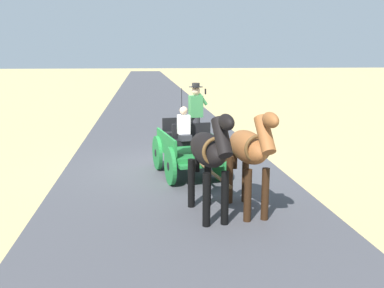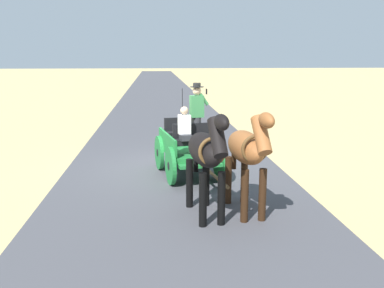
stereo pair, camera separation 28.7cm
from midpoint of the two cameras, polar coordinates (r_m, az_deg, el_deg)
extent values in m
plane|color=tan|center=(12.33, -3.44, -3.12)|extent=(200.00, 200.00, 0.00)
cube|color=#424247|center=(12.33, -3.44, -3.11)|extent=(6.13, 160.00, 0.01)
cube|color=#1E7233|center=(11.39, -1.43, -0.94)|extent=(1.56, 2.37, 0.12)
cube|color=#1E7233|center=(11.49, 1.31, 0.60)|extent=(0.42, 2.07, 0.44)
cube|color=#1E7233|center=(11.20, -4.25, 0.27)|extent=(0.42, 2.07, 0.44)
cube|color=#1E7233|center=(10.27, 0.36, -2.93)|extent=(1.11, 0.42, 0.08)
cube|color=#1E7233|center=(12.56, -2.86, -0.58)|extent=(0.74, 0.32, 0.06)
cube|color=black|center=(10.74, -0.60, 0.35)|extent=(1.07, 0.53, 0.14)
cube|color=black|center=(10.87, -0.86, 1.67)|extent=(1.02, 0.25, 0.44)
cube|color=black|center=(11.78, -2.07, 1.37)|extent=(1.07, 0.53, 0.14)
cube|color=black|center=(11.91, -2.30, 2.56)|extent=(1.02, 0.25, 0.44)
cylinder|color=#1E7233|center=(10.90, 2.94, -2.50)|extent=(0.26, 0.96, 0.96)
cylinder|color=black|center=(10.90, 2.94, -2.50)|extent=(0.15, 0.23, 0.21)
cylinder|color=#1E7233|center=(10.55, -3.74, -3.00)|extent=(0.26, 0.96, 0.96)
cylinder|color=black|center=(10.55, -3.74, -3.00)|extent=(0.15, 0.23, 0.21)
cylinder|color=#1E7233|center=(12.32, 0.55, -0.81)|extent=(0.26, 0.96, 0.96)
cylinder|color=black|center=(12.32, 0.55, -0.81)|extent=(0.15, 0.23, 0.21)
cylinder|color=#1E7233|center=(12.02, -5.38, -1.19)|extent=(0.26, 0.96, 0.96)
cylinder|color=black|center=(12.02, -5.38, -1.19)|extent=(0.15, 0.23, 0.21)
cylinder|color=brown|center=(9.36, 2.11, -4.09)|extent=(0.41, 1.98, 0.07)
cylinder|color=black|center=(10.54, -2.17, 3.99)|extent=(0.02, 0.02, 1.30)
cylinder|color=#2D2D33|center=(11.01, -0.24, 1.33)|extent=(0.22, 0.22, 0.90)
cube|color=#387F47|center=(10.90, -0.24, 5.11)|extent=(0.37, 0.27, 0.56)
sphere|color=beige|center=(10.86, -0.25, 7.20)|extent=(0.22, 0.22, 0.22)
cylinder|color=black|center=(10.86, -0.25, 7.73)|extent=(0.36, 0.36, 0.01)
cylinder|color=black|center=(10.85, -0.25, 7.99)|extent=(0.20, 0.20, 0.10)
cylinder|color=#387F47|center=(10.90, 0.73, 6.05)|extent=(0.27, 0.12, 0.32)
cube|color=black|center=(10.88, 1.07, 7.10)|extent=(0.03, 0.07, 0.14)
cube|color=#2D2D33|center=(10.53, -1.72, 0.90)|extent=(0.33, 0.36, 0.14)
cube|color=silver|center=(10.59, -1.90, 2.66)|extent=(0.33, 0.25, 0.48)
sphere|color=beige|center=(10.54, -1.91, 4.54)|extent=(0.20, 0.20, 0.20)
ellipsoid|color=brown|center=(8.60, 6.56, -0.37)|extent=(0.74, 1.62, 0.64)
cylinder|color=black|center=(8.39, 8.88, -6.72)|extent=(0.15, 0.15, 1.05)
cylinder|color=black|center=(8.27, 6.53, -6.95)|extent=(0.15, 0.15, 1.05)
cylinder|color=black|center=(9.36, 6.34, -4.69)|extent=(0.15, 0.15, 1.05)
cylinder|color=black|center=(9.25, 4.21, -4.86)|extent=(0.15, 0.15, 1.05)
cylinder|color=brown|center=(7.75, 8.77, 1.24)|extent=(0.34, 0.67, 0.73)
ellipsoid|color=brown|center=(7.50, 9.48, 3.21)|extent=(0.28, 0.56, 0.28)
cube|color=black|center=(7.76, 8.72, 1.53)|extent=(0.12, 0.51, 0.56)
cylinder|color=black|center=(9.35, 4.95, -1.25)|extent=(0.11, 0.11, 0.70)
torus|color=brown|center=(8.08, 7.90, -0.61)|extent=(0.55, 0.14, 0.55)
ellipsoid|color=black|center=(8.30, 1.11, -0.73)|extent=(0.78, 1.63, 0.64)
cylinder|color=black|center=(8.09, 3.43, -7.32)|extent=(0.15, 0.15, 1.05)
cylinder|color=black|center=(7.98, 0.93, -7.56)|extent=(0.15, 0.15, 1.05)
cylinder|color=black|center=(9.08, 1.23, -5.15)|extent=(0.15, 0.15, 1.05)
cylinder|color=black|center=(8.98, -1.01, -5.33)|extent=(0.15, 0.15, 1.05)
cylinder|color=black|center=(7.44, 2.95, 0.92)|extent=(0.35, 0.68, 0.73)
ellipsoid|color=black|center=(7.18, 3.52, 2.97)|extent=(0.30, 0.57, 0.28)
cube|color=black|center=(7.45, 2.90, 1.22)|extent=(0.13, 0.51, 0.56)
cylinder|color=black|center=(9.07, -0.21, -1.61)|extent=(0.11, 0.11, 0.70)
torus|color=brown|center=(7.78, 2.24, -1.00)|extent=(0.55, 0.15, 0.55)
camera|label=1|loc=(0.14, -90.81, -0.17)|focal=39.49mm
camera|label=2|loc=(0.14, 89.19, 0.17)|focal=39.49mm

